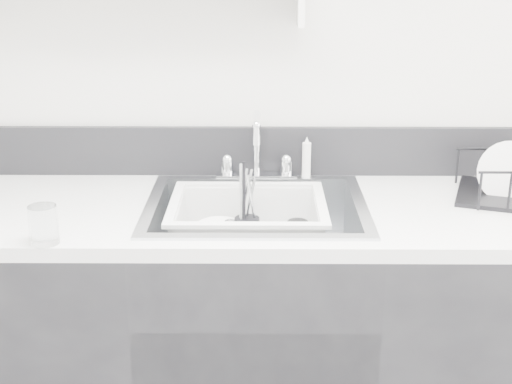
{
  "coord_description": "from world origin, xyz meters",
  "views": [
    {
      "loc": [
        0.01,
        -0.75,
        1.64
      ],
      "look_at": [
        0.0,
        1.14,
        0.98
      ],
      "focal_mm": 50.0,
      "sensor_mm": 36.0,
      "label": 1
    }
  ],
  "objects": [
    {
      "name": "tumbler_counter",
      "position": [
        -0.53,
        0.91,
        0.97
      ],
      "size": [
        0.08,
        0.08,
        0.1
      ],
      "primitive_type": "cylinder",
      "rotation": [
        0.0,
        0.0,
        -0.07
      ],
      "color": "white",
      "rests_on": "counter_run"
    },
    {
      "name": "ladle",
      "position": [
        -0.04,
        1.17,
        0.81
      ],
      "size": [
        0.23,
        0.29,
        0.08
      ],
      "primitive_type": null,
      "rotation": [
        0.0,
        0.0,
        -1.02
      ],
      "color": "silver",
      "rests_on": "wash_tub"
    },
    {
      "name": "sink",
      "position": [
        0.0,
        1.19,
        0.83
      ],
      "size": [
        0.64,
        0.52,
        0.2
      ],
      "primitive_type": null,
      "color": "silver",
      "rests_on": "counter_run"
    },
    {
      "name": "bowl_small",
      "position": [
        0.07,
        1.13,
        0.78
      ],
      "size": [
        0.13,
        0.13,
        0.03
      ],
      "primitive_type": "imported",
      "rotation": [
        0.0,
        0.0,
        -0.33
      ],
      "color": "white",
      "rests_on": "wash_tub"
    },
    {
      "name": "faucet",
      "position": [
        0.0,
        1.44,
        0.98
      ],
      "size": [
        0.26,
        0.18,
        0.23
      ],
      "color": "silver",
      "rests_on": "counter_run"
    },
    {
      "name": "utensil_cup",
      "position": [
        -0.03,
        1.24,
        0.82
      ],
      "size": [
        0.08,
        0.08,
        0.26
      ],
      "rotation": [
        0.0,
        0.0,
        -0.34
      ],
      "color": "black",
      "rests_on": "wash_tub"
    },
    {
      "name": "wash_tub",
      "position": [
        -0.02,
        1.21,
        0.84
      ],
      "size": [
        0.55,
        0.5,
        0.18
      ],
      "primitive_type": null,
      "rotation": [
        0.0,
        0.0,
        0.33
      ],
      "color": "silver",
      "rests_on": "sink"
    },
    {
      "name": "backsplash",
      "position": [
        0.0,
        1.49,
        1.0
      ],
      "size": [
        3.2,
        0.02,
        0.16
      ],
      "primitive_type": "cube",
      "color": "black",
      "rests_on": "counter_run"
    },
    {
      "name": "counter_run",
      "position": [
        0.0,
        1.19,
        0.46
      ],
      "size": [
        3.2,
        0.62,
        0.92
      ],
      "color": "black",
      "rests_on": "ground"
    },
    {
      "name": "plate_stack",
      "position": [
        -0.08,
        1.15,
        0.79
      ],
      "size": [
        0.26,
        0.25,
        0.1
      ],
      "rotation": [
        0.0,
        0.0,
        0.25
      ],
      "color": "white",
      "rests_on": "wash_tub"
    },
    {
      "name": "tumbler_in_tub",
      "position": [
        0.12,
        1.23,
        0.81
      ],
      "size": [
        0.08,
        0.08,
        0.09
      ],
      "primitive_type": "cylinder",
      "rotation": [
        0.0,
        0.0,
        0.29
      ],
      "color": "white",
      "rests_on": "wash_tub"
    },
    {
      "name": "side_sprayer",
      "position": [
        0.16,
        1.44,
        0.99
      ],
      "size": [
        0.03,
        0.03,
        0.14
      ],
      "primitive_type": "cylinder",
      "color": "silver",
      "rests_on": "counter_run"
    }
  ]
}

